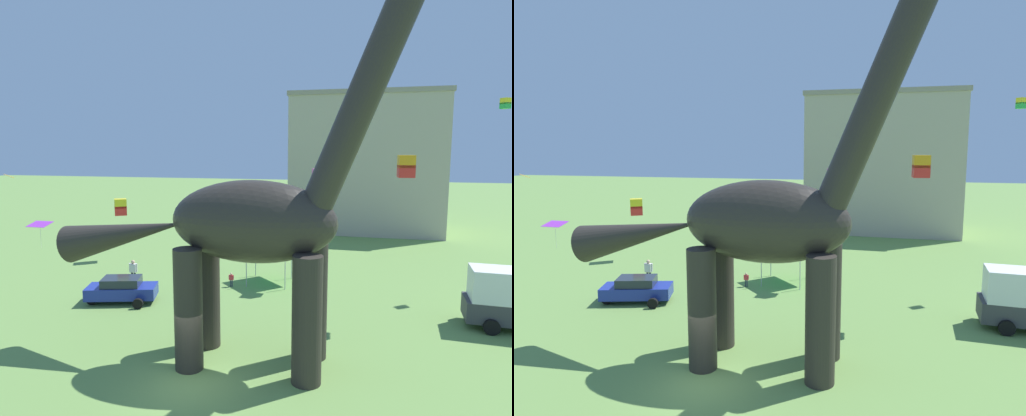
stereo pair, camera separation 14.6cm
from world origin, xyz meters
TOP-DOWN VIEW (x-y plane):
  - ground_plane at (0.00, 0.00)m, footprint 240.00×240.00m
  - dinosaur_sculpture at (1.83, 2.37)m, footprint 16.81×3.56m
  - parked_sedan_left at (-7.90, 8.09)m, footprint 4.53×2.89m
  - person_far_spectator at (-2.20, 12.62)m, footprint 0.36×0.16m
  - person_photographer at (-9.06, 11.61)m, footprint 0.64×0.28m
  - festival_canopy_tent at (0.16, 14.22)m, footprint 3.15×3.15m
  - kite_far_right at (15.20, 16.49)m, footprint 0.67×0.67m
  - kite_drifting at (-13.55, 17.78)m, footprint 1.34×1.34m
  - kite_near_low at (3.49, 14.36)m, footprint 0.82×0.82m
  - kite_far_left at (8.67, 9.36)m, footprint 0.90×0.90m
  - kite_mid_center at (-9.99, 3.87)m, footprint 1.12×0.83m
  - kite_high_right at (-14.33, 6.67)m, footprint 0.93×0.92m
  - background_building_block at (6.58, 38.15)m, footprint 16.95×11.33m

SIDE VIEW (x-z plane):
  - ground_plane at x=0.00m, z-range 0.00..0.00m
  - person_far_spectator at x=-2.20m, z-range 0.10..1.08m
  - parked_sedan_left at x=-7.90m, z-range 0.03..1.58m
  - person_photographer at x=-9.06m, z-range 0.18..1.90m
  - festival_canopy_tent at x=0.16m, z-range 1.04..4.04m
  - kite_drifting at x=-13.55m, z-range 3.85..5.23m
  - kite_mid_center at x=-9.99m, z-range 4.81..6.19m
  - dinosaur_sculpture at x=1.83m, z-range -2.43..15.14m
  - kite_near_low at x=3.49m, z-range 7.02..8.12m
  - kite_high_right at x=-14.33m, z-range 7.69..7.94m
  - background_building_block at x=6.58m, z-range 0.01..15.67m
  - kite_far_left at x=8.67m, z-range 7.91..9.10m
  - kite_far_right at x=15.20m, z-range 12.00..12.70m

